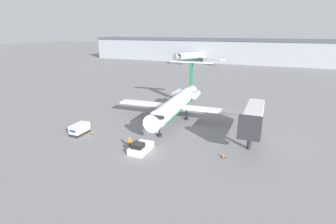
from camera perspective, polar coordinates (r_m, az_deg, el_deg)
ground_plane at (r=39.59m, az=-6.08°, el=-9.15°), size 600.00×600.00×0.00m
terminal_building at (r=152.32m, az=16.27°, el=12.63°), size 180.00×16.80×12.99m
airplane_main at (r=52.93m, az=1.87°, el=1.94°), size 24.93×25.03×10.58m
pushback_tug at (r=40.26m, az=-5.95°, el=-7.72°), size 2.38×4.37×1.67m
luggage_cart at (r=48.86m, az=-18.69°, el=-3.53°), size 1.89×3.53×1.86m
worker_near_tug at (r=41.27m, az=-8.33°, el=-6.59°), size 0.40×0.26×1.85m
traffic_cone_left at (r=48.35m, az=-16.21°, el=-4.30°), size 0.57×0.57×0.66m
traffic_cone_right at (r=39.12m, az=11.96°, el=-9.25°), size 0.59×0.59×0.71m
airplane_parked_far_left at (r=148.11m, az=6.71°, el=12.12°), size 32.34×28.37×11.04m
jet_bridge at (r=43.64m, az=18.04°, el=-1.05°), size 3.20×12.65×6.19m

